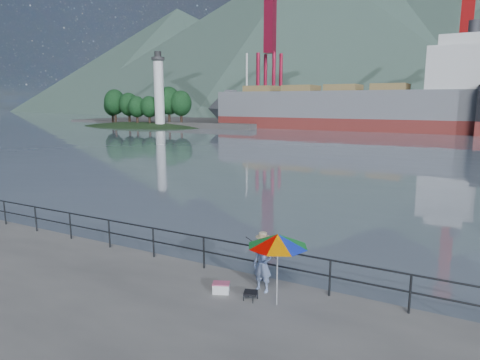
{
  "coord_description": "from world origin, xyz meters",
  "views": [
    {
      "loc": [
        8.03,
        -8.81,
        5.12
      ],
      "look_at": [
        -0.08,
        6.0,
        2.0
      ],
      "focal_mm": 32.0,
      "sensor_mm": 36.0,
      "label": 1
    }
  ],
  "objects_px": {
    "cooler_bag": "(221,288)",
    "bulk_carrier": "(363,107)",
    "fisherman": "(263,265)",
    "beach_umbrella": "(278,240)"
  },
  "relations": [
    {
      "from": "beach_umbrella",
      "to": "cooler_bag",
      "type": "distance_m",
      "value": 2.27
    },
    {
      "from": "beach_umbrella",
      "to": "bulk_carrier",
      "type": "xyz_separation_m",
      "value": [
        -14.67,
        72.63,
        2.37
      ]
    },
    {
      "from": "bulk_carrier",
      "to": "fisherman",
      "type": "bearing_deg",
      "value": -79.01
    },
    {
      "from": "fisherman",
      "to": "bulk_carrier",
      "type": "xyz_separation_m",
      "value": [
        -13.99,
        72.05,
        3.33
      ]
    },
    {
      "from": "cooler_bag",
      "to": "bulk_carrier",
      "type": "xyz_separation_m",
      "value": [
        -13.06,
        72.7,
        3.96
      ]
    },
    {
      "from": "fisherman",
      "to": "cooler_bag",
      "type": "relative_size",
      "value": 3.43
    },
    {
      "from": "fisherman",
      "to": "cooler_bag",
      "type": "xyz_separation_m",
      "value": [
        -0.93,
        -0.65,
        -0.63
      ]
    },
    {
      "from": "cooler_bag",
      "to": "beach_umbrella",
      "type": "bearing_deg",
      "value": -21.05
    },
    {
      "from": "bulk_carrier",
      "to": "cooler_bag",
      "type": "bearing_deg",
      "value": -79.82
    },
    {
      "from": "fisherman",
      "to": "cooler_bag",
      "type": "height_order",
      "value": "fisherman"
    }
  ]
}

